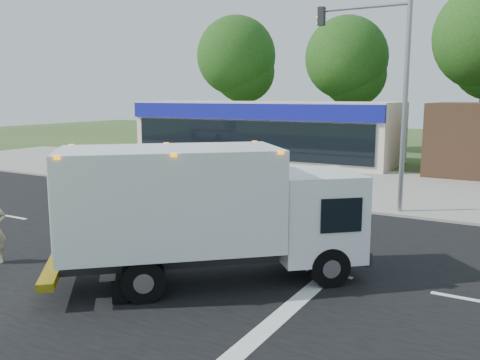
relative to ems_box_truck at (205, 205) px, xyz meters
The scene contains 9 objects.
ground 2.72m from the ems_box_truck, 107.58° to the left, with size 120.00×120.00×0.00m, color #385123.
road_asphalt 2.72m from the ems_box_truck, 107.58° to the left, with size 60.00×14.00×0.02m, color black.
sidewalk 10.27m from the ems_box_truck, 93.39° to the left, with size 60.00×2.40×0.12m, color gray.
parking_apron 16.01m from the ems_box_truck, 92.16° to the left, with size 60.00×9.00×0.02m, color gray.
lane_markings 2.07m from the ems_box_truck, 35.56° to the left, with size 55.20×7.00×0.01m.
ems_box_truck is the anchor object (origin of this frame).
retail_strip_mall 23.84m from the ems_box_truck, 113.75° to the left, with size 18.00×6.20×4.00m.
traffic_signal_pole 10.12m from the ems_box_truck, 79.52° to the left, with size 3.51×0.25×8.00m.
background_trees 30.59m from the ems_box_truck, 92.75° to the left, with size 36.77×7.39×12.10m.
Camera 1 is at (7.07, -11.54, 4.38)m, focal length 38.00 mm.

